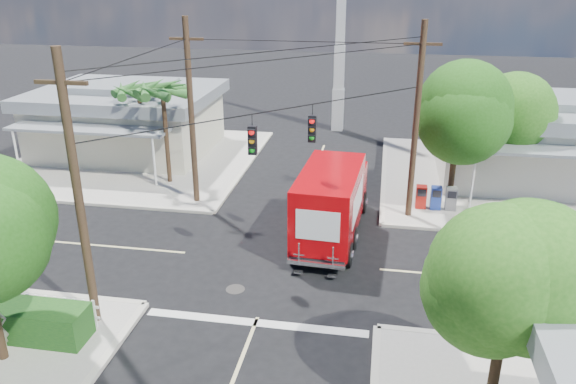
# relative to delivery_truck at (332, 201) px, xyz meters

# --- Properties ---
(ground) EXTENTS (120.00, 120.00, 0.00)m
(ground) POSITION_rel_delivery_truck_xyz_m (-1.81, -2.64, -1.66)
(ground) COLOR black
(ground) RESTS_ON ground
(sidewalk_ne) EXTENTS (14.12, 14.12, 0.14)m
(sidewalk_ne) POSITION_rel_delivery_truck_xyz_m (9.07, 8.24, -1.59)
(sidewalk_ne) COLOR #A5A095
(sidewalk_ne) RESTS_ON ground
(sidewalk_nw) EXTENTS (14.12, 14.12, 0.14)m
(sidewalk_nw) POSITION_rel_delivery_truck_xyz_m (-12.68, 8.24, -1.59)
(sidewalk_nw) COLOR #A5A095
(sidewalk_nw) RESTS_ON ground
(road_markings) EXTENTS (32.00, 32.00, 0.01)m
(road_markings) POSITION_rel_delivery_truck_xyz_m (-1.81, -4.11, -1.65)
(road_markings) COLOR beige
(road_markings) RESTS_ON ground
(building_ne) EXTENTS (11.80, 10.20, 4.50)m
(building_ne) POSITION_rel_delivery_truck_xyz_m (10.69, 9.33, 0.66)
(building_ne) COLOR silver
(building_ne) RESTS_ON sidewalk_ne
(building_nw) EXTENTS (10.80, 10.20, 4.30)m
(building_nw) POSITION_rel_delivery_truck_xyz_m (-13.81, 9.83, 0.56)
(building_nw) COLOR beige
(building_nw) RESTS_ON sidewalk_nw
(radio_tower) EXTENTS (0.80, 0.80, 17.00)m
(radio_tower) POSITION_rel_delivery_truck_xyz_m (-1.31, 17.36, 3.99)
(radio_tower) COLOR silver
(radio_tower) RESTS_ON ground
(tree_ne_front) EXTENTS (4.21, 4.14, 6.66)m
(tree_ne_front) POSITION_rel_delivery_truck_xyz_m (5.40, 4.12, 3.11)
(tree_ne_front) COLOR #422D1C
(tree_ne_front) RESTS_ON sidewalk_ne
(tree_ne_back) EXTENTS (3.77, 3.66, 5.82)m
(tree_ne_back) POSITION_rel_delivery_truck_xyz_m (8.00, 6.32, 2.53)
(tree_ne_back) COLOR #422D1C
(tree_ne_back) RESTS_ON sidewalk_ne
(tree_se) EXTENTS (3.67, 3.54, 5.62)m
(tree_se) POSITION_rel_delivery_truck_xyz_m (5.20, -9.88, 2.39)
(tree_se) COLOR #422D1C
(tree_se) RESTS_ON sidewalk_se
(palm_nw_front) EXTENTS (3.01, 3.08, 5.59)m
(palm_nw_front) POSITION_rel_delivery_truck_xyz_m (-9.31, 4.86, 3.39)
(palm_nw_front) COLOR #422D1C
(palm_nw_front) RESTS_ON sidewalk_nw
(palm_nw_back) EXTENTS (3.01, 3.08, 5.19)m
(palm_nw_back) POSITION_rel_delivery_truck_xyz_m (-11.31, 6.36, 3.02)
(palm_nw_back) COLOR #422D1C
(palm_nw_back) RESTS_ON sidewalk_nw
(utility_poles) EXTENTS (12.00, 10.68, 9.00)m
(utility_poles) POSITION_rel_delivery_truck_xyz_m (-3.39, -1.03, 3.02)
(utility_poles) COLOR #473321
(utility_poles) RESTS_ON ground
(picket_fence) EXTENTS (5.94, 0.06, 1.00)m
(picket_fence) POSITION_rel_delivery_truck_xyz_m (-9.61, -8.24, -0.98)
(picket_fence) COLOR silver
(picket_fence) RESTS_ON sidewalk_sw
(vending_boxes) EXTENTS (1.90, 0.50, 1.10)m
(vending_boxes) POSITION_rel_delivery_truck_xyz_m (4.69, 3.56, -0.97)
(vending_boxes) COLOR #A6160F
(vending_boxes) RESTS_ON sidewalk_ne
(delivery_truck) EXTENTS (2.82, 7.66, 3.26)m
(delivery_truck) POSITION_rel_delivery_truck_xyz_m (0.00, 0.00, 0.00)
(delivery_truck) COLOR black
(delivery_truck) RESTS_ON ground
(parked_car) EXTENTS (5.13, 2.71, 1.38)m
(parked_car) POSITION_rel_delivery_truck_xyz_m (9.06, 0.49, -0.97)
(parked_car) COLOR silver
(parked_car) RESTS_ON ground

